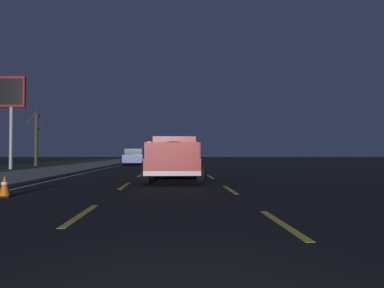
% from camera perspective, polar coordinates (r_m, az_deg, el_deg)
% --- Properties ---
extents(ground, '(144.00, 144.00, 0.00)m').
position_cam_1_polar(ground, '(29.32, -2.99, -3.74)').
color(ground, black).
extents(sidewalk_shoulder, '(108.00, 4.00, 0.12)m').
position_cam_1_polar(sidewalk_shoulder, '(30.24, -17.28, -3.49)').
color(sidewalk_shoulder, gray).
rests_on(sidewalk_shoulder, ground).
extents(grass_verge, '(108.00, 6.00, 0.01)m').
position_cam_1_polar(grass_verge, '(31.84, -26.05, -3.41)').
color(grass_verge, '#1E3819').
rests_on(grass_verge, ground).
extents(lane_markings, '(108.00, 7.04, 0.01)m').
position_cam_1_polar(lane_markings, '(32.60, -8.33, -3.49)').
color(lane_markings, yellow).
rests_on(lane_markings, ground).
extents(pickup_truck, '(5.47, 2.38, 1.87)m').
position_cam_1_polar(pickup_truck, '(14.77, -2.93, -2.17)').
color(pickup_truck, maroon).
rests_on(pickup_truck, ground).
extents(sedan_silver, '(4.41, 2.04, 1.54)m').
position_cam_1_polar(sedan_silver, '(25.23, -3.43, -2.32)').
color(sedan_silver, '#B2B5BA').
rests_on(sedan_silver, ground).
extents(sedan_blue, '(4.41, 2.03, 1.54)m').
position_cam_1_polar(sedan_blue, '(33.19, -9.33, -2.10)').
color(sedan_blue, navy).
rests_on(sedan_blue, ground).
extents(sedan_red, '(4.41, 2.03, 1.54)m').
position_cam_1_polar(sedan_red, '(37.42, -2.94, -2.05)').
color(sedan_red, maroon).
rests_on(sedan_red, ground).
extents(gas_price_sign, '(0.27, 1.90, 6.64)m').
position_cam_1_polar(gas_price_sign, '(28.17, -27.47, 6.48)').
color(gas_price_sign, '#99999E').
rests_on(gas_price_sign, ground).
extents(bare_tree_far, '(1.01, 1.26, 5.24)m').
position_cam_1_polar(bare_tree_far, '(34.26, -24.15, 0.92)').
color(bare_tree_far, '#423323').
rests_on(bare_tree_far, ground).
extents(traffic_cone_near, '(0.36, 0.36, 0.58)m').
position_cam_1_polar(traffic_cone_near, '(10.52, -28.37, -6.08)').
color(traffic_cone_near, black).
rests_on(traffic_cone_near, ground).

